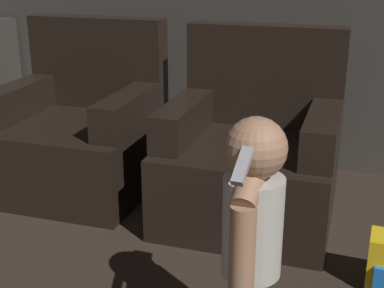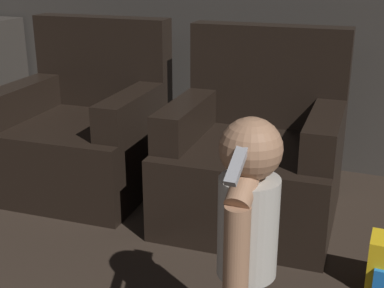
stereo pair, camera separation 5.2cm
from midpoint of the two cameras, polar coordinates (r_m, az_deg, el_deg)
armchair_left at (r=3.39m, az=-12.28°, el=1.11°), size 0.95×0.93×1.02m
armchair_right at (r=2.96m, az=5.94°, el=-1.30°), size 0.95×0.93×1.02m
person_toddler at (r=1.79m, az=5.55°, el=-8.85°), size 0.20×0.35×0.92m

